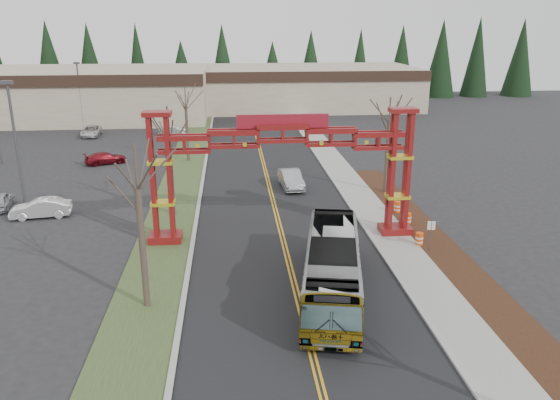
{
  "coord_description": "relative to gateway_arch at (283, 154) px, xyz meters",
  "views": [
    {
      "loc": [
        -3.37,
        -17.07,
        14.18
      ],
      "look_at": [
        -0.41,
        15.36,
        3.63
      ],
      "focal_mm": 35.0,
      "sensor_mm": 36.0,
      "label": 1
    }
  ],
  "objects": [
    {
      "name": "silver_sedan",
      "position": [
        1.92,
        12.01,
        -5.18
      ],
      "size": [
        2.12,
        5.02,
        1.61
      ],
      "primitive_type": "imported",
      "rotation": [
        0.0,
        0.0,
        0.09
      ],
      "color": "#A5A8AD",
      "rests_on": "ground"
    },
    {
      "name": "retail_building_west",
      "position": [
        -30.0,
        53.96,
        -2.22
      ],
      "size": [
        46.0,
        22.3,
        7.5
      ],
      "color": "#9F8F7A",
      "rests_on": "ground"
    },
    {
      "name": "landscape_strip",
      "position": [
        10.2,
        -8.0,
        -5.92
      ],
      "size": [
        2.6,
        50.0,
        0.12
      ],
      "primitive_type": "cube",
      "color": "black",
      "rests_on": "ground"
    },
    {
      "name": "bare_tree_median_far",
      "position": [
        -8.0,
        23.02,
        -0.11
      ],
      "size": [
        2.93,
        2.93,
        7.85
      ],
      "color": "#382D26",
      "rests_on": "ground"
    },
    {
      "name": "road",
      "position": [
        -0.0,
        7.0,
        -5.97
      ],
      "size": [
        12.0,
        110.0,
        0.02
      ],
      "primitive_type": "cube",
      "color": "black",
      "rests_on": "ground"
    },
    {
      "name": "bare_tree_right_far",
      "position": [
        10.0,
        9.77,
        0.1
      ],
      "size": [
        3.37,
        3.37,
        8.35
      ],
      "color": "#382D26",
      "rests_on": "ground"
    },
    {
      "name": "retail_building_east",
      "position": [
        10.0,
        61.95,
        -2.47
      ],
      "size": [
        38.0,
        20.3,
        7.0
      ],
      "color": "#9F8F7A",
      "rests_on": "ground"
    },
    {
      "name": "parked_car_near_b",
      "position": [
        -18.02,
        5.91,
        -5.25
      ],
      "size": [
        4.6,
        2.17,
        1.46
      ],
      "primitive_type": "imported",
      "rotation": [
        0.0,
        0.0,
        4.86
      ],
      "color": "white",
      "rests_on": "ground"
    },
    {
      "name": "parked_car_near_a",
      "position": [
        -21.95,
        8.28,
        -5.3
      ],
      "size": [
        2.21,
        4.21,
        1.37
      ],
      "primitive_type": "imported",
      "rotation": [
        0.0,
        0.0,
        3.29
      ],
      "color": "#B2B5BA",
      "rests_on": "ground"
    },
    {
      "name": "street_sign",
      "position": [
        9.28,
        -3.35,
        -4.44
      ],
      "size": [
        0.48,
        0.14,
        2.14
      ],
      "color": "#3F3F44",
      "rests_on": "ground"
    },
    {
      "name": "conifer_treeline",
      "position": [
        0.25,
        74.0,
        0.5
      ],
      "size": [
        116.1,
        5.6,
        13.0
      ],
      "color": "black",
      "rests_on": "ground"
    },
    {
      "name": "curb_right",
      "position": [
        6.15,
        7.0,
        -5.91
      ],
      "size": [
        0.3,
        110.0,
        0.15
      ],
      "primitive_type": "cube",
      "color": "#A4A49F",
      "rests_on": "ground"
    },
    {
      "name": "sidewalk_right",
      "position": [
        7.6,
        7.0,
        -5.91
      ],
      "size": [
        2.6,
        110.0,
        0.14
      ],
      "primitive_type": "cube",
      "color": "gray",
      "rests_on": "ground"
    },
    {
      "name": "parked_car_mid_a",
      "position": [
        -16.66,
        22.64,
        -5.36
      ],
      "size": [
        4.62,
        3.34,
        1.24
      ],
      "primitive_type": "imported",
      "rotation": [
        0.0,
        0.0,
        1.99
      ],
      "color": "maroon",
      "rests_on": "ground"
    },
    {
      "name": "barrel_mid",
      "position": [
        9.47,
        1.73,
        -5.53
      ],
      "size": [
        0.49,
        0.49,
        0.91
      ],
      "color": "#EA480D",
      "rests_on": "ground"
    },
    {
      "name": "lane_line_right",
      "position": [
        0.12,
        7.0,
        -5.96
      ],
      "size": [
        0.12,
        100.0,
        0.01
      ],
      "primitive_type": "cube",
      "color": "orange",
      "rests_on": "road"
    },
    {
      "name": "parked_car_far_b",
      "position": [
        -21.71,
        38.08,
        -5.31
      ],
      "size": [
        2.56,
        4.99,
        1.35
      ],
      "primitive_type": "imported",
      "rotation": [
        0.0,
        0.0,
        0.07
      ],
      "color": "silver",
      "rests_on": "ground"
    },
    {
      "name": "curb_left",
      "position": [
        -6.15,
        7.0,
        -5.91
      ],
      "size": [
        0.3,
        110.0,
        0.15
      ],
      "primitive_type": "cube",
      "color": "#A4A49F",
      "rests_on": "ground"
    },
    {
      "name": "grass_median",
      "position": [
        -8.0,
        7.0,
        -5.94
      ],
      "size": [
        4.0,
        110.0,
        0.08
      ],
      "primitive_type": "cube",
      "color": "#334723",
      "rests_on": "ground"
    },
    {
      "name": "gateway_arch",
      "position": [
        0.0,
        0.0,
        0.0
      ],
      "size": [
        18.2,
        1.6,
        8.9
      ],
      "color": "#650D10",
      "rests_on": "ground"
    },
    {
      "name": "barrel_north",
      "position": [
        9.45,
        4.25,
        -5.49
      ],
      "size": [
        0.53,
        0.53,
        0.98
      ],
      "color": "#EA480D",
      "rests_on": "ground"
    },
    {
      "name": "bare_tree_median_mid",
      "position": [
        -8.0,
        5.65,
        0.13
      ],
      "size": [
        3.42,
        3.42,
        8.41
      ],
      "color": "#382D26",
      "rests_on": "ground"
    },
    {
      "name": "parked_car_far_a",
      "position": [
        -11.0,
        37.86,
        -5.36
      ],
      "size": [
        3.89,
        1.61,
        1.25
      ],
      "primitive_type": "imported",
      "rotation": [
        0.0,
        0.0,
        1.65
      ],
      "color": "#B2B7BB",
      "rests_on": "ground"
    },
    {
      "name": "bare_tree_median_near",
      "position": [
        -8.0,
        -8.96,
        0.42
      ],
      "size": [
        3.42,
        3.42,
        8.71
      ],
      "color": "#382D26",
      "rests_on": "ground"
    },
    {
      "name": "transit_bus",
      "position": [
        1.88,
        -8.63,
        -4.32
      ],
      "size": [
        5.02,
        12.27,
        3.33
      ],
      "primitive_type": "imported",
      "rotation": [
        0.0,
        0.0,
        -0.19
      ],
      "color": "#93959A",
      "rests_on": "ground"
    },
    {
      "name": "barrel_south",
      "position": [
        8.94,
        -2.32,
        -5.5
      ],
      "size": [
        0.52,
        0.52,
        0.96
      ],
      "color": "#EA480D",
      "rests_on": "ground"
    },
    {
      "name": "light_pole_near",
      "position": [
        -20.29,
        8.96,
        -0.17
      ],
      "size": [
        0.87,
        0.44,
        10.05
      ],
      "color": "#3F3F44",
      "rests_on": "ground"
    },
    {
      "name": "lane_line_left",
      "position": [
        -0.12,
        7.0,
        -5.96
      ],
      "size": [
        0.12,
        100.0,
        0.01
      ],
      "primitive_type": "cube",
      "color": "orange",
      "rests_on": "road"
    },
    {
      "name": "light_pole_far",
      "position": [
        -23.94,
        43.1,
        -0.65
      ],
      "size": [
        0.8,
        0.4,
        9.22
      ],
      "color": "#3F3F44",
      "rests_on": "ground"
    }
  ]
}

